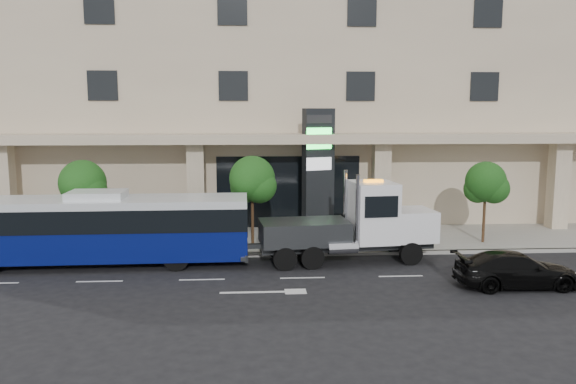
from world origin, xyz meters
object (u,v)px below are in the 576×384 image
object	(u,v)px
city_bus	(98,228)
signage_pylon	(318,171)
tow_truck	(356,225)
black_sedan	(516,270)

from	to	relation	value
city_bus	signage_pylon	distance (m)	11.53
city_bus	signage_pylon	size ratio (longest dim) A/B	1.94
city_bus	signage_pylon	bearing A→B (deg)	26.43
tow_truck	signage_pylon	world-z (taller)	signage_pylon
tow_truck	black_sedan	distance (m)	6.83
city_bus	tow_truck	world-z (taller)	tow_truck
black_sedan	signage_pylon	xyz separation A→B (m)	(-6.51, 9.29, 2.84)
tow_truck	city_bus	bearing A→B (deg)	174.11
city_bus	tow_truck	bearing A→B (deg)	-1.07
city_bus	signage_pylon	xyz separation A→B (m)	(10.11, 5.23, 1.86)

